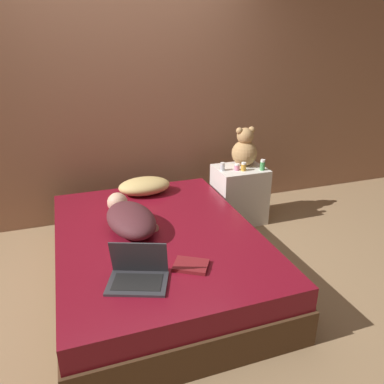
% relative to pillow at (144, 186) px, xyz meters
% --- Properties ---
extents(ground_plane, '(12.00, 12.00, 0.00)m').
position_rel_pillow_xyz_m(ground_plane, '(-0.08, -0.77, -0.50)').
color(ground_plane, '#937551').
extents(wall_back, '(8.00, 0.06, 2.60)m').
position_rel_pillow_xyz_m(wall_back, '(-0.08, 0.52, 0.80)').
color(wall_back, '#996B51').
rests_on(wall_back, ground_plane).
extents(bed, '(1.50, 2.02, 0.43)m').
position_rel_pillow_xyz_m(bed, '(-0.08, -0.77, -0.29)').
color(bed, '#4C331E').
rests_on(bed, ground_plane).
extents(nightstand, '(0.49, 0.41, 0.58)m').
position_rel_pillow_xyz_m(nightstand, '(0.98, -0.02, -0.21)').
color(nightstand, silver).
rests_on(nightstand, ground_plane).
extents(pillow, '(0.49, 0.31, 0.15)m').
position_rel_pillow_xyz_m(pillow, '(0.00, 0.00, 0.00)').
color(pillow, tan).
rests_on(pillow, bed).
extents(person_lying, '(0.42, 0.77, 0.19)m').
position_rel_pillow_xyz_m(person_lying, '(-0.26, -0.64, 0.01)').
color(person_lying, '#4C2328').
rests_on(person_lying, bed).
extents(laptop, '(0.42, 0.36, 0.25)m').
position_rel_pillow_xyz_m(laptop, '(-0.33, -1.34, -0.02)').
color(laptop, '#333338').
rests_on(laptop, bed).
extents(teddy_bear, '(0.26, 0.26, 0.40)m').
position_rel_pillow_xyz_m(teddy_bear, '(1.05, 0.04, 0.25)').
color(teddy_bear, tan).
rests_on(teddy_bear, nightstand).
extents(bottle_amber, '(0.05, 0.05, 0.08)m').
position_rel_pillow_xyz_m(bottle_amber, '(0.97, -0.11, 0.12)').
color(bottle_amber, gold).
rests_on(bottle_amber, nightstand).
extents(bottle_pink, '(0.05, 0.05, 0.07)m').
position_rel_pillow_xyz_m(bottle_pink, '(0.92, -0.08, 0.11)').
color(bottle_pink, pink).
rests_on(bottle_pink, nightstand).
extents(bottle_green, '(0.05, 0.05, 0.11)m').
position_rel_pillow_xyz_m(bottle_green, '(1.16, -0.15, 0.13)').
color(bottle_green, '#3D8E4C').
rests_on(bottle_green, nightstand).
extents(bottle_clear, '(0.05, 0.05, 0.08)m').
position_rel_pillow_xyz_m(bottle_clear, '(0.78, -0.04, 0.12)').
color(bottle_clear, silver).
rests_on(bottle_clear, nightstand).
extents(book, '(0.27, 0.25, 0.02)m').
position_rel_pillow_xyz_m(book, '(0.02, -1.30, -0.07)').
color(book, maroon).
rests_on(book, bed).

